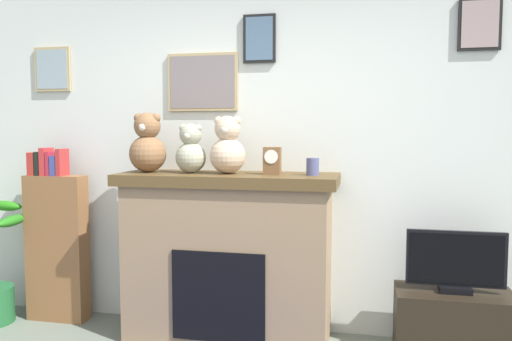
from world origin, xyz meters
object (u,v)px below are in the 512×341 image
at_px(fireplace, 228,256).
at_px(teddy_bear_tan, 228,148).
at_px(mantel_clock, 272,161).
at_px(candle_jar, 313,167).
at_px(tv_stand, 453,326).
at_px(teddy_bear_grey, 148,145).
at_px(television, 456,262).
at_px(teddy_bear_brown, 191,151).
at_px(bookshelf, 57,242).

distance_m(fireplace, teddy_bear_tan, 0.78).
bearing_deg(mantel_clock, candle_jar, 0.25).
xyz_separation_m(tv_stand, teddy_bear_grey, (-2.15, 0.02, 1.17)).
bearing_deg(teddy_bear_grey, television, -0.54).
height_order(tv_stand, television, television).
relative_size(tv_stand, teddy_bear_tan, 1.82).
xyz_separation_m(tv_stand, television, (0.00, -0.00, 0.43)).
height_order(teddy_bear_grey, teddy_bear_brown, teddy_bear_grey).
distance_m(fireplace, television, 1.54).
bearing_deg(tv_stand, bookshelf, 178.07).
height_order(candle_jar, teddy_bear_brown, teddy_bear_brown).
bearing_deg(teddy_bear_grey, mantel_clock, -0.04).
bearing_deg(television, teddy_bear_tan, 179.25).
distance_m(fireplace, bookshelf, 1.43).
bearing_deg(bookshelf, fireplace, -2.52).
relative_size(television, candle_jar, 5.18).
distance_m(television, teddy_bear_grey, 2.27).
height_order(fireplace, tv_stand, fireplace).
height_order(mantel_clock, teddy_bear_brown, teddy_bear_brown).
height_order(bookshelf, mantel_clock, mantel_clock).
height_order(television, teddy_bear_tan, teddy_bear_tan).
distance_m(bookshelf, teddy_bear_grey, 1.14).
distance_m(candle_jar, teddy_bear_tan, 0.62).
bearing_deg(bookshelf, candle_jar, -2.27).
relative_size(fireplace, teddy_bear_tan, 3.82).
bearing_deg(television, bookshelf, 178.05).
relative_size(teddy_bear_grey, teddy_bear_tan, 1.06).
height_order(bookshelf, teddy_bear_tan, teddy_bear_tan).
relative_size(fireplace, television, 2.52).
xyz_separation_m(television, teddy_bear_grey, (-2.15, 0.02, 0.75)).
bearing_deg(candle_jar, teddy_bear_grey, -179.97).
bearing_deg(television, teddy_bear_grey, 179.46).
xyz_separation_m(television, candle_jar, (-0.94, 0.02, 0.61)).
distance_m(tv_stand, mantel_clock, 1.62).
xyz_separation_m(bookshelf, television, (2.97, -0.10, 0.03)).
relative_size(candle_jar, teddy_bear_grey, 0.27).
distance_m(tv_stand, teddy_bear_tan, 1.93).
relative_size(mantel_clock, teddy_bear_tan, 0.47).
xyz_separation_m(bookshelf, mantel_clock, (1.76, -0.08, 0.68)).
bearing_deg(teddy_bear_brown, teddy_bear_tan, -0.01).
bearing_deg(mantel_clock, teddy_bear_grey, 179.96).
bearing_deg(teddy_bear_brown, candle_jar, 0.03).
height_order(mantel_clock, teddy_bear_tan, teddy_bear_tan).
relative_size(television, mantel_clock, 3.24).
bearing_deg(fireplace, mantel_clock, -3.33).
relative_size(bookshelf, candle_jar, 11.49).
distance_m(teddy_bear_brown, teddy_bear_tan, 0.28).
bearing_deg(television, teddy_bear_brown, 179.36).
bearing_deg(teddy_bear_grey, bookshelf, 174.40).
bearing_deg(television, fireplace, 178.57).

